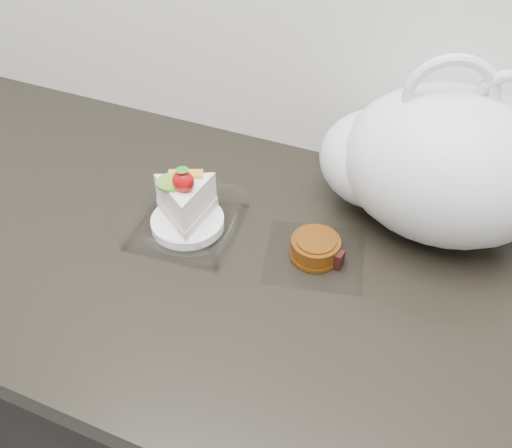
% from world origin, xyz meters
% --- Properties ---
extents(counter, '(2.04, 0.64, 0.90)m').
position_xyz_m(counter, '(0.00, 1.69, 0.45)').
color(counter, black).
rests_on(counter, ground).
extents(cake_tray, '(0.17, 0.17, 0.12)m').
position_xyz_m(cake_tray, '(-0.05, 1.72, 0.93)').
color(cake_tray, white).
rests_on(cake_tray, counter).
extents(mooncake_wrap, '(0.18, 0.17, 0.04)m').
position_xyz_m(mooncake_wrap, '(0.16, 1.74, 0.91)').
color(mooncake_wrap, white).
rests_on(mooncake_wrap, counter).
extents(plastic_bag, '(0.37, 0.27, 0.29)m').
position_xyz_m(plastic_bag, '(0.29, 1.88, 1.02)').
color(plastic_bag, white).
rests_on(plastic_bag, counter).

